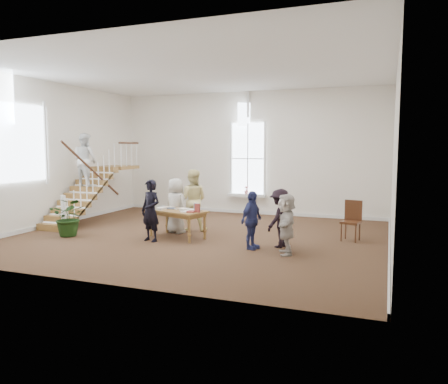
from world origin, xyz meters
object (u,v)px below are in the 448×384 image
at_px(elderly_woman, 176,206).
at_px(woman_cluster_a, 252,220).
at_px(library_table, 177,213).
at_px(floor_plant, 70,217).
at_px(side_chair, 352,218).
at_px(person_yellow, 192,200).
at_px(woman_cluster_c, 286,224).
at_px(police_officer, 151,211).
at_px(woman_cluster_b, 280,218).

bearing_deg(elderly_woman, woman_cluster_a, 175.21).
relative_size(library_table, woman_cluster_a, 1.26).
bearing_deg(library_table, floor_plant, -146.11).
bearing_deg(woman_cluster_a, side_chair, -35.13).
height_order(library_table, side_chair, side_chair).
relative_size(person_yellow, floor_plant, 1.70).
bearing_deg(woman_cluster_c, side_chair, 131.07).
distance_m(police_officer, woman_cluster_a, 2.75).
bearing_deg(police_officer, woman_cluster_a, 16.86).
bearing_deg(floor_plant, library_table, 16.90).
height_order(library_table, person_yellow, person_yellow).
xyz_separation_m(police_officer, elderly_woman, (0.10, 1.25, -0.02)).
relative_size(police_officer, woman_cluster_a, 1.14).
height_order(person_yellow, side_chair, person_yellow).
bearing_deg(person_yellow, side_chair, 169.73).
bearing_deg(elderly_woman, woman_cluster_c, 177.89).
xyz_separation_m(police_officer, side_chair, (4.96, 1.99, -0.21)).
bearing_deg(woman_cluster_b, woman_cluster_c, 42.46).
bearing_deg(floor_plant, elderly_woman, 30.05).
bearing_deg(woman_cluster_b, elderly_woman, -84.64).
bearing_deg(side_chair, woman_cluster_c, -110.10).
bearing_deg(police_officer, side_chair, 36.90).
bearing_deg(woman_cluster_a, library_table, 90.31).
bearing_deg(library_table, police_officer, -107.65).
relative_size(library_table, person_yellow, 0.99).
bearing_deg(person_yellow, police_officer, 63.81).
bearing_deg(floor_plant, woman_cluster_c, 1.13).
height_order(police_officer, side_chair, police_officer).
xyz_separation_m(library_table, side_chair, (4.51, 1.34, -0.08)).
bearing_deg(woman_cluster_b, side_chair, 149.80).
relative_size(library_table, side_chair, 1.68).
relative_size(elderly_woman, side_chair, 1.48).
distance_m(person_yellow, woman_cluster_a, 2.88).
distance_m(person_yellow, woman_cluster_c, 3.75).
bearing_deg(elderly_woman, library_table, 139.36).
distance_m(person_yellow, side_chair, 4.58).
relative_size(person_yellow, woman_cluster_c, 1.28).
height_order(woman_cluster_a, woman_cluster_b, woman_cluster_b).
bearing_deg(elderly_woman, floor_plant, 48.90).
distance_m(police_officer, floor_plant, 2.49).
xyz_separation_m(person_yellow, woman_cluster_a, (2.35, -1.66, -0.20)).
bearing_deg(person_yellow, elderly_woman, 45.72).
height_order(woman_cluster_b, side_chair, woman_cluster_b).
bearing_deg(elderly_woman, police_officer, 104.28).
bearing_deg(side_chair, elderly_woman, -159.54).
bearing_deg(police_officer, floor_plant, -159.63).
distance_m(police_officer, woman_cluster_c, 3.65).
distance_m(woman_cluster_b, side_chair, 2.17).
relative_size(elderly_woman, woman_cluster_c, 1.12).
distance_m(elderly_woman, floor_plant, 2.97).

